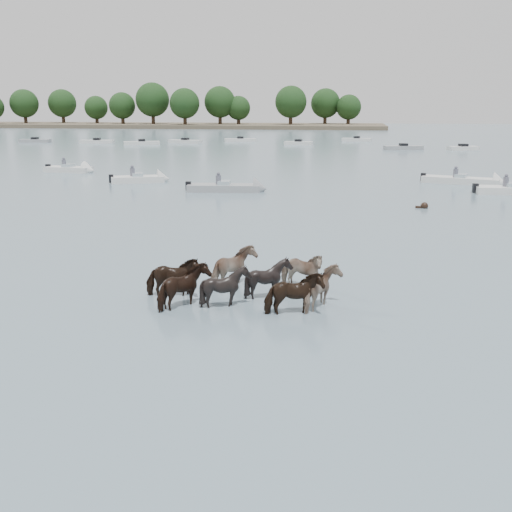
# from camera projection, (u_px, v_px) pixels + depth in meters

# --- Properties ---
(ground) EXTENTS (400.00, 400.00, 0.00)m
(ground) POSITION_uv_depth(u_px,v_px,m) (300.00, 310.00, 16.45)
(ground) COLOR slate
(ground) RESTS_ON ground
(shoreline) EXTENTS (160.00, 30.00, 1.00)m
(shoreline) POSITION_uv_depth(u_px,v_px,m) (109.00, 125.00, 170.63)
(shoreline) COLOR #4C4233
(shoreline) RESTS_ON ground
(pony_herd) EXTENTS (6.07, 3.90, 1.41)m
(pony_herd) POSITION_uv_depth(u_px,v_px,m) (248.00, 282.00, 17.21)
(pony_herd) COLOR black
(pony_herd) RESTS_ON ground
(swimming_pony) EXTENTS (0.72, 0.44, 0.44)m
(swimming_pony) POSITION_uv_depth(u_px,v_px,m) (423.00, 206.00, 33.07)
(swimming_pony) COLOR black
(swimming_pony) RESTS_ON ground
(motorboat_a) EXTENTS (4.68, 3.17, 1.92)m
(motorboat_a) POSITION_uv_depth(u_px,v_px,m) (147.00, 179.00, 44.54)
(motorboat_a) COLOR silver
(motorboat_a) RESTS_ON ground
(motorboat_b) EXTENTS (5.67, 2.11, 1.92)m
(motorboat_b) POSITION_uv_depth(u_px,v_px,m) (235.00, 188.00, 39.61)
(motorboat_b) COLOR gray
(motorboat_b) RESTS_ON ground
(motorboat_c) EXTENTS (6.22, 3.45, 1.92)m
(motorboat_c) POSITION_uv_depth(u_px,v_px,m) (472.00, 181.00, 43.31)
(motorboat_c) COLOR silver
(motorboat_c) RESTS_ON ground
(motorboat_f) EXTENTS (4.80, 1.97, 1.92)m
(motorboat_f) POSITION_uv_depth(u_px,v_px,m) (76.00, 170.00, 51.26)
(motorboat_f) COLOR silver
(motorboat_f) RESTS_ON ground
(distant_flotilla) EXTENTS (104.88, 29.16, 0.93)m
(distant_flotilla) POSITION_uv_depth(u_px,v_px,m) (343.00, 144.00, 87.27)
(distant_flotilla) COLOR gray
(distant_flotilla) RESTS_ON ground
(treeline) EXTENTS (148.95, 21.81, 12.46)m
(treeline) POSITION_uv_depth(u_px,v_px,m) (101.00, 103.00, 169.53)
(treeline) COLOR #382619
(treeline) RESTS_ON ground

